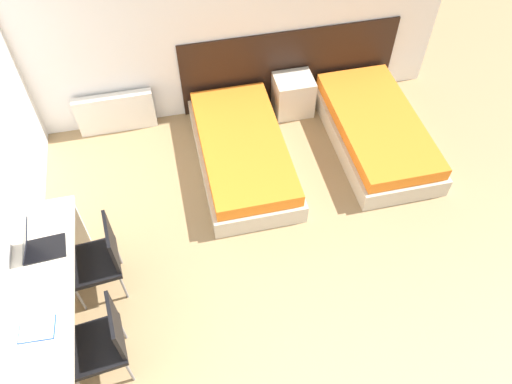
% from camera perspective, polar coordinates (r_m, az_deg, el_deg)
% --- Properties ---
extents(wall_back, '(5.43, 0.05, 2.70)m').
position_cam_1_polar(wall_back, '(5.83, -4.47, 19.76)').
color(wall_back, white).
rests_on(wall_back, ground_plane).
extents(headboard_panel, '(2.72, 0.03, 1.02)m').
position_cam_1_polar(headboard_panel, '(6.42, 3.83, 14.07)').
color(headboard_panel, black).
rests_on(headboard_panel, ground_plane).
extents(bed_near_window, '(1.00, 1.96, 0.40)m').
position_cam_1_polar(bed_near_window, '(5.75, -1.53, 4.53)').
color(bed_near_window, beige).
rests_on(bed_near_window, ground_plane).
extents(bed_near_door, '(1.00, 1.96, 0.40)m').
position_cam_1_polar(bed_near_door, '(6.17, 13.52, 6.83)').
color(bed_near_door, beige).
rests_on(bed_near_door, ground_plane).
extents(nightstand, '(0.47, 0.40, 0.51)m').
position_cam_1_polar(nightstand, '(6.41, 4.26, 11.00)').
color(nightstand, beige).
rests_on(nightstand, ground_plane).
extents(radiator, '(0.93, 0.12, 0.52)m').
position_cam_1_polar(radiator, '(6.36, -15.72, 8.71)').
color(radiator, silver).
rests_on(radiator, ground_plane).
extents(desk, '(0.52, 1.97, 0.73)m').
position_cam_1_polar(desk, '(4.58, -22.78, -11.58)').
color(desk, beige).
rests_on(desk, ground_plane).
extents(chair_near_laptop, '(0.50, 0.50, 0.87)m').
position_cam_1_polar(chair_near_laptop, '(4.77, -17.45, -7.12)').
color(chair_near_laptop, black).
rests_on(chair_near_laptop, ground_plane).
extents(chair_near_notebook, '(0.50, 0.50, 0.87)m').
position_cam_1_polar(chair_near_notebook, '(4.37, -17.15, -15.94)').
color(chair_near_notebook, black).
rests_on(chair_near_notebook, ground_plane).
extents(laptop, '(0.37, 0.27, 0.34)m').
position_cam_1_polar(laptop, '(4.62, -23.67, -5.70)').
color(laptop, black).
rests_on(laptop, desk).
extents(open_notebook, '(0.28, 0.22, 0.02)m').
position_cam_1_polar(open_notebook, '(4.30, -23.74, -14.14)').
color(open_notebook, '#1E4793').
rests_on(open_notebook, desk).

